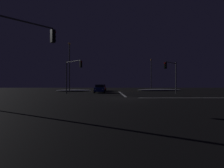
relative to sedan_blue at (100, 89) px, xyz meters
The scene contains 14 objects.
ground 12.73m from the sedan_blue, 71.81° to the right, with size 120.00×120.00×0.10m, color black.
stop_line_north 4.95m from the sedan_blue, 35.75° to the right, with size 0.35×15.86×0.01m.
centre_line_ns 9.64m from the sedan_blue, 65.62° to the left, with size 22.00×0.15×0.01m.
crosswalk_bar_east 17.95m from the sedan_blue, 42.26° to the right, with size 15.86×0.40×0.01m.
snow_bank_left_curb 8.33m from the sedan_blue, 136.66° to the left, with size 7.97×1.50×0.46m.
snow_bank_right_curb 16.58m from the sedan_blue, 32.54° to the left, with size 10.67×1.50×0.48m.
sedan_blue is the anchor object (origin of this frame).
sedan_silver 5.82m from the sedan_blue, 93.41° to the left, with size 2.02×4.33×1.57m.
sedan_red 11.07m from the sedan_blue, 90.09° to the left, with size 2.02×4.33×1.57m.
traffic_signal_nw 6.57m from the sedan_blue, 138.86° to the right, with size 3.28×3.28×5.75m.
traffic_signal_ne 13.23m from the sedan_blue, 16.64° to the right, with size 3.05×3.05×5.58m.
traffic_signal_sw 21.24m from the sedan_blue, 102.21° to the right, with size 3.23×3.23×6.49m.
streetlamp_left_near 8.52m from the sedan_blue, 156.59° to the left, with size 0.44×0.44×10.16m.
streetlamp_right_far 23.98m from the sedan_blue, 52.72° to the left, with size 0.44×0.44×9.15m.
Camera 1 is at (-2.08, -20.93, 1.66)m, focal length 27.97 mm.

